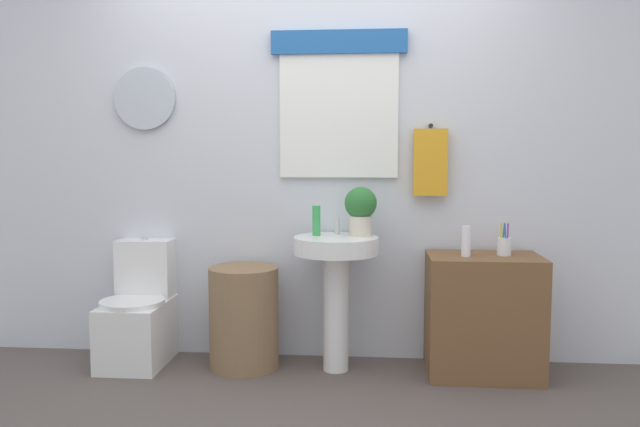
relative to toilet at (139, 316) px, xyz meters
name	(u,v)px	position (x,y,z in m)	size (l,w,h in m)	color
back_wall	(312,149)	(1.04, 0.26, 1.02)	(4.40, 0.18, 2.60)	silver
toilet	(139,316)	(0.00, 0.00, 0.00)	(0.38, 0.51, 0.76)	white
laundry_hamper	(244,318)	(0.66, -0.04, 0.02)	(0.41, 0.41, 0.61)	#846647
pedestal_sink	(336,272)	(1.21, -0.04, 0.30)	(0.49, 0.49, 0.79)	white
faucet	(337,226)	(1.21, 0.08, 0.56)	(0.03, 0.03, 0.10)	silver
wooden_cabinet	(483,315)	(2.06, -0.04, 0.06)	(0.64, 0.44, 0.70)	brown
soap_bottle	(316,221)	(1.09, 0.01, 0.60)	(0.05, 0.05, 0.18)	green
potted_plant	(361,208)	(1.35, 0.02, 0.67)	(0.19, 0.19, 0.29)	beige
lotion_bottle	(466,241)	(1.95, -0.08, 0.50)	(0.05, 0.05, 0.17)	white
toothbrush_cup	(504,246)	(2.17, -0.02, 0.47)	(0.08, 0.08, 0.19)	silver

